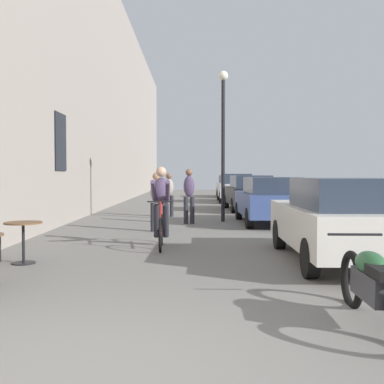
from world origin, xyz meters
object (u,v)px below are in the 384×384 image
at_px(parked_car_nearest, 337,219).
at_px(parked_car_second, 267,200).
at_px(cyclist_on_bicycle, 159,209).
at_px(parked_car_third, 247,192).
at_px(pedestrian_far, 167,192).
at_px(parked_car_fourth, 233,187).
at_px(pedestrian_mid, 187,193).
at_px(cafe_table_mid, 21,234).
at_px(parked_car_fifth, 228,186).
at_px(pedestrian_near, 155,198).
at_px(parked_motorcycle, 372,286).
at_px(street_lamp, 221,126).

xyz_separation_m(parked_car_nearest, parked_car_second, (-0.17, 6.37, -0.01)).
xyz_separation_m(cyclist_on_bicycle, parked_car_third, (3.09, 9.99, -0.03)).
height_order(pedestrian_far, parked_car_fourth, pedestrian_far).
xyz_separation_m(pedestrian_mid, parked_car_nearest, (2.66, -6.40, -0.20)).
xyz_separation_m(parked_car_third, parked_car_fourth, (-0.02, 6.19, 0.04)).
bearing_deg(pedestrian_mid, parked_car_second, -0.57).
relative_size(cafe_table_mid, parked_car_second, 0.17).
height_order(cafe_table_mid, parked_car_fifth, parked_car_fifth).
distance_m(cyclist_on_bicycle, pedestrian_near, 2.67).
bearing_deg(cyclist_on_bicycle, parked_car_fourth, 79.26).
distance_m(pedestrian_near, pedestrian_far, 4.44).
xyz_separation_m(cyclist_on_bicycle, parked_car_nearest, (3.23, -1.77, -0.04)).
xyz_separation_m(pedestrian_near, parked_car_third, (3.39, 7.34, -0.12)).
bearing_deg(parked_car_second, parked_car_fifth, 89.42).
xyz_separation_m(parked_car_second, parked_car_fourth, (0.01, 11.58, 0.06)).
relative_size(cyclist_on_bicycle, parked_car_second, 0.43).
distance_m(pedestrian_far, parked_car_third, 4.38).
bearing_deg(pedestrian_mid, parked_motorcycle, -78.76).
distance_m(pedestrian_mid, parked_car_fifth, 17.64).
bearing_deg(street_lamp, parked_car_nearest, -77.60).
relative_size(cyclist_on_bicycle, pedestrian_far, 1.10).
relative_size(pedestrian_mid, parked_car_fourth, 0.38).
bearing_deg(cafe_table_mid, parked_car_fourth, 73.56).
height_order(pedestrian_far, parked_car_third, pedestrian_far).
height_order(pedestrian_near, parked_motorcycle, pedestrian_near).
relative_size(pedestrian_mid, street_lamp, 0.35).
relative_size(pedestrian_near, pedestrian_mid, 0.93).
xyz_separation_m(cafe_table_mid, pedestrian_mid, (2.82, 6.50, 0.45)).
bearing_deg(parked_car_nearest, street_lamp, 102.40).
xyz_separation_m(parked_car_nearest, parked_car_fourth, (-0.16, 17.95, 0.05)).
bearing_deg(parked_car_second, parked_car_nearest, -88.47).
height_order(parked_car_nearest, parked_car_fifth, parked_car_fifth).
bearing_deg(cafe_table_mid, cyclist_on_bicycle, 39.69).
distance_m(pedestrian_mid, parked_car_nearest, 6.93).
xyz_separation_m(parked_car_nearest, parked_car_third, (-0.13, 11.76, 0.01)).
bearing_deg(pedestrian_near, parked_car_third, 65.22).
xyz_separation_m(pedestrian_mid, pedestrian_far, (-0.75, 2.46, -0.07)).
bearing_deg(parked_motorcycle, pedestrian_near, 109.75).
bearing_deg(pedestrian_mid, street_lamp, 31.44).
height_order(cafe_table_mid, pedestrian_mid, pedestrian_mid).
distance_m(cafe_table_mid, parked_car_third, 13.02).
bearing_deg(street_lamp, parked_motorcycle, -85.40).
relative_size(pedestrian_far, parked_car_nearest, 0.38).
distance_m(parked_car_second, parked_car_fourth, 11.58).
xyz_separation_m(pedestrian_mid, parked_car_third, (2.53, 5.36, -0.19)).
bearing_deg(street_lamp, pedestrian_mid, -148.56).
bearing_deg(parked_motorcycle, parked_car_fifth, 88.48).
bearing_deg(pedestrian_far, cyclist_on_bicycle, -88.52).
bearing_deg(cyclist_on_bicycle, pedestrian_mid, 83.02).
distance_m(cafe_table_mid, parked_car_second, 8.38).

